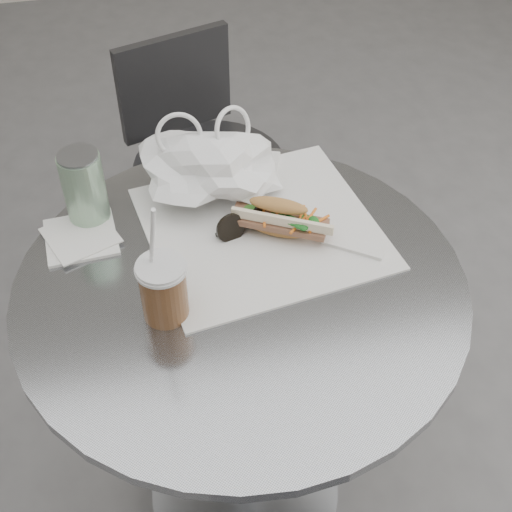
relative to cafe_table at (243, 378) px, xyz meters
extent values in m
cylinder|color=slate|center=(0.00, 0.00, -0.45)|extent=(0.44, 0.44, 0.03)
cylinder|color=slate|center=(0.00, 0.00, -0.10)|extent=(0.08, 0.08, 0.71)
cylinder|color=slate|center=(0.00, 0.00, 0.26)|extent=(0.76, 0.76, 0.02)
cylinder|color=#2E2E30|center=(0.05, 0.67, -0.46)|extent=(0.35, 0.35, 0.02)
cylinder|color=#2E2E30|center=(0.05, 0.67, -0.23)|extent=(0.06, 0.06, 0.47)
cylinder|color=#2E2E30|center=(0.05, 0.67, 0.00)|extent=(0.40, 0.40, 0.02)
cube|color=#2E2E30|center=(-0.01, 0.85, 0.15)|extent=(0.31, 0.12, 0.27)
cube|color=white|center=(0.06, 0.12, 0.28)|extent=(0.45, 0.43, 0.00)
ellipsoid|color=#BA7346|center=(0.09, 0.10, 0.29)|extent=(0.22, 0.16, 0.02)
cube|color=brown|center=(0.09, 0.10, 0.31)|extent=(0.17, 0.12, 0.01)
ellipsoid|color=#BA7346|center=(0.09, 0.11, 0.33)|extent=(0.22, 0.17, 0.04)
cylinder|color=brown|center=(-0.13, -0.04, 0.32)|extent=(0.07, 0.07, 0.10)
cylinder|color=silver|center=(-0.13, -0.04, 0.38)|extent=(0.08, 0.08, 0.01)
cylinder|color=white|center=(-0.14, -0.04, 0.42)|extent=(0.03, 0.05, 0.18)
cylinder|color=black|center=(0.00, 0.11, 0.30)|extent=(0.06, 0.03, 0.05)
cylinder|color=black|center=(0.07, 0.12, 0.30)|extent=(0.06, 0.03, 0.05)
cube|color=black|center=(0.04, 0.11, 0.29)|extent=(0.02, 0.01, 0.01)
cube|color=white|center=(-0.26, 0.16, 0.28)|extent=(0.13, 0.13, 0.01)
cube|color=white|center=(-0.26, 0.16, 0.28)|extent=(0.15, 0.15, 0.00)
cylinder|color=#5B9C64|center=(-0.24, 0.21, 0.34)|extent=(0.07, 0.07, 0.14)
cylinder|color=slate|center=(-0.24, 0.21, 0.41)|extent=(0.07, 0.07, 0.00)
camera|label=1|loc=(-0.15, -0.80, 1.14)|focal=50.00mm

